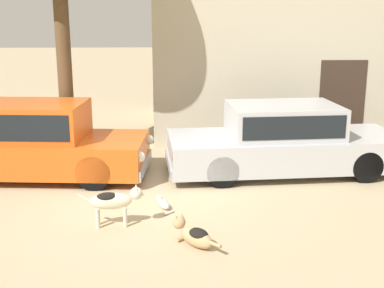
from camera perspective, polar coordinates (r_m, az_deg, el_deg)
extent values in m
plane|color=tan|center=(9.20, -5.53, -5.79)|extent=(80.00, 80.00, 0.00)
cube|color=#D15619|center=(10.56, -16.70, -1.01)|extent=(4.31, 2.01, 0.64)
cube|color=#D15619|center=(10.42, -17.18, 2.52)|extent=(2.03, 1.60, 0.70)
cube|color=black|center=(10.42, -17.18, 2.57)|extent=(1.88, 1.62, 0.49)
cube|color=#999BA0|center=(10.14, -5.43, -2.32)|extent=(0.25, 1.67, 0.20)
sphere|color=silver|center=(10.68, -4.84, 0.52)|extent=(0.20, 0.20, 0.20)
sphere|color=silver|center=(9.40, -5.84, -1.45)|extent=(0.20, 0.20, 0.20)
cylinder|color=black|center=(10.97, -9.17, -0.77)|extent=(0.67, 0.25, 0.66)
cylinder|color=black|center=(9.56, -10.92, -3.13)|extent=(0.67, 0.25, 0.66)
cube|color=#B2B5BA|center=(10.55, 10.25, -0.68)|extent=(4.79, 2.11, 0.62)
cube|color=#B2B5BA|center=(10.39, 10.15, 2.65)|extent=(2.25, 1.68, 0.63)
cube|color=black|center=(10.39, 10.16, 2.70)|extent=(2.08, 1.69, 0.44)
cube|color=#999BA0|center=(10.20, -2.39, -2.16)|extent=(0.25, 1.74, 0.20)
sphere|color=silver|center=(12.00, 20.13, 1.19)|extent=(0.20, 0.20, 0.20)
cube|color=red|center=(10.85, -2.68, 0.81)|extent=(0.05, 0.18, 0.18)
cube|color=red|center=(9.37, -2.09, -1.39)|extent=(0.05, 0.18, 0.18)
cylinder|color=black|center=(11.76, 15.71, -0.21)|extent=(0.63, 0.24, 0.61)
cylinder|color=black|center=(10.37, 18.88, -2.40)|extent=(0.63, 0.24, 0.61)
cylinder|color=black|center=(11.03, 2.07, -0.61)|extent=(0.63, 0.24, 0.61)
cylinder|color=black|center=(9.54, 3.42, -3.06)|extent=(0.63, 0.24, 0.61)
cube|color=#38281E|center=(12.72, 16.36, 4.26)|extent=(1.10, 0.02, 2.10)
cylinder|color=beige|center=(8.04, -7.47, -7.75)|extent=(0.06, 0.06, 0.31)
cylinder|color=beige|center=(7.91, -7.48, -8.13)|extent=(0.06, 0.06, 0.31)
cylinder|color=beige|center=(8.06, -10.44, -7.82)|extent=(0.06, 0.06, 0.31)
cylinder|color=beige|center=(7.93, -10.50, -8.20)|extent=(0.06, 0.06, 0.31)
ellipsoid|color=beige|center=(7.89, -9.04, -6.33)|extent=(0.65, 0.24, 0.26)
ellipsoid|color=black|center=(7.87, -9.41, -5.86)|extent=(0.36, 0.21, 0.14)
sphere|color=beige|center=(7.84, -6.25, -5.51)|extent=(0.19, 0.19, 0.19)
cone|color=beige|center=(7.85, -5.51, -5.58)|extent=(0.11, 0.11, 0.11)
cone|color=beige|center=(7.87, -6.27, -4.77)|extent=(0.07, 0.07, 0.09)
cone|color=beige|center=(7.76, -6.26, -5.05)|extent=(0.07, 0.07, 0.09)
cylinder|color=beige|center=(7.89, -11.95, -5.96)|extent=(0.21, 0.07, 0.17)
cylinder|color=tan|center=(7.43, -1.38, -10.60)|extent=(0.12, 0.11, 0.06)
cylinder|color=tan|center=(7.51, -0.55, -10.30)|extent=(0.12, 0.11, 0.06)
ellipsoid|color=tan|center=(7.24, 0.48, -10.40)|extent=(0.57, 0.62, 0.26)
ellipsoid|color=black|center=(7.18, 0.73, -10.00)|extent=(0.38, 0.40, 0.14)
sphere|color=tan|center=(7.45, -1.46, -8.74)|extent=(0.19, 0.19, 0.19)
cone|color=tan|center=(7.53, -1.96, -8.62)|extent=(0.15, 0.15, 0.11)
cone|color=tan|center=(7.39, -1.81, -8.24)|extent=(0.09, 0.09, 0.09)
cone|color=tan|center=(7.45, -1.13, -8.02)|extent=(0.09, 0.09, 0.09)
cylinder|color=tan|center=(6.98, 2.60, -11.15)|extent=(0.17, 0.20, 0.06)
ellipsoid|color=beige|center=(8.61, -3.18, -6.73)|extent=(0.26, 0.39, 0.14)
sphere|color=beige|center=(8.79, -3.70, -6.11)|extent=(0.11, 0.11, 0.11)
cone|color=beige|center=(8.77, -3.88, -5.86)|extent=(0.05, 0.05, 0.05)
cone|color=beige|center=(8.78, -3.53, -5.81)|extent=(0.05, 0.05, 0.05)
cylinder|color=beige|center=(8.37, -2.59, -7.69)|extent=(0.18, 0.18, 0.04)
cylinder|color=brown|center=(11.14, -13.99, 7.42)|extent=(0.31, 0.31, 3.78)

